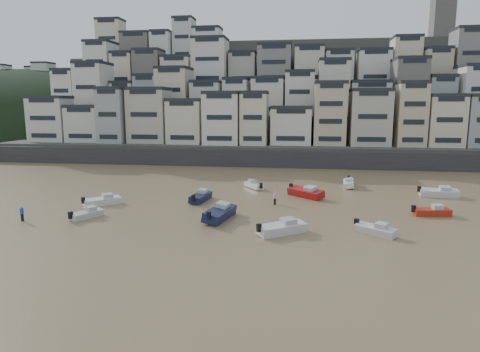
% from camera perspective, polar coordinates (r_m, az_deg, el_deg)
% --- Properties ---
extents(ground, '(400.00, 400.00, 0.00)m').
position_cam_1_polar(ground, '(29.63, -21.61, -17.38)').
color(ground, '#8F764D').
rests_on(ground, ground).
extents(sea_strip, '(340.00, 340.00, 0.00)m').
position_cam_1_polar(sea_strip, '(208.83, -28.28, 5.02)').
color(sea_strip, '#3F4E5B').
rests_on(sea_strip, ground).
extents(harbor_wall, '(140.00, 3.00, 3.50)m').
position_cam_1_polar(harbor_wall, '(88.48, 5.70, 2.32)').
color(harbor_wall, '#38383A').
rests_on(harbor_wall, ground).
extents(hillside, '(141.04, 66.00, 50.00)m').
position_cam_1_polar(hillside, '(127.50, 8.77, 9.61)').
color(hillside, '#4C4C47').
rests_on(hillside, ground).
extents(headland, '(216.00, 135.00, 53.33)m').
position_cam_1_polar(headland, '(192.00, -26.42, 4.85)').
color(headland, black).
rests_on(headland, ground).
extents(boat_a, '(5.69, 4.81, 1.55)m').
position_cam_1_polar(boat_a, '(43.81, 5.60, -6.71)').
color(boat_a, silver).
rests_on(boat_a, ground).
extents(boat_b, '(4.56, 4.00, 1.25)m').
position_cam_1_polar(boat_b, '(45.52, 17.63, -6.70)').
color(boat_b, silver).
rests_on(boat_b, ground).
extents(boat_c, '(3.41, 6.85, 1.79)m').
position_cam_1_polar(boat_c, '(48.94, -2.71, -4.77)').
color(boat_c, '#141B3F').
rests_on(boat_c, ground).
extents(boat_d, '(4.79, 2.09, 1.26)m').
position_cam_1_polar(boat_d, '(55.41, 24.24, -4.18)').
color(boat_d, '#B02715').
rests_on(boat_d, ground).
extents(boat_e, '(5.83, 5.57, 1.66)m').
position_cam_1_polar(boat_e, '(60.85, 8.75, -2.04)').
color(boat_e, maroon).
rests_on(boat_e, ground).
extents(boat_f, '(2.51, 5.59, 1.47)m').
position_cam_1_polar(boat_f, '(58.10, -5.27, -2.62)').
color(boat_f, '#131A3D').
rests_on(boat_f, ground).
extents(boat_g, '(5.74, 2.15, 1.54)m').
position_cam_1_polar(boat_g, '(66.53, 25.01, -1.89)').
color(boat_g, silver).
rests_on(boat_g, ground).
extents(boat_h, '(3.85, 4.58, 1.24)m').
position_cam_1_polar(boat_h, '(66.34, 1.88, -1.13)').
color(boat_h, silver).
rests_on(boat_h, ground).
extents(boat_i, '(2.18, 5.40, 1.44)m').
position_cam_1_polar(boat_i, '(69.60, 14.29, -0.83)').
color(boat_i, white).
rests_on(boat_i, ground).
extents(boat_j, '(3.24, 4.52, 1.19)m').
position_cam_1_polar(boat_j, '(52.57, -19.77, -4.66)').
color(boat_j, silver).
rests_on(boat_j, ground).
extents(boat_k, '(4.91, 4.63, 1.39)m').
position_cam_1_polar(boat_k, '(58.51, -17.90, -3.01)').
color(boat_k, silver).
rests_on(boat_k, ground).
extents(person_blue, '(0.44, 0.44, 1.74)m').
position_cam_1_polar(person_blue, '(54.11, -27.07, -4.46)').
color(person_blue, blue).
rests_on(person_blue, ground).
extents(person_pink, '(0.44, 0.44, 1.74)m').
position_cam_1_polar(person_pink, '(55.98, 4.67, -2.95)').
color(person_pink, '#D999AE').
rests_on(person_pink, ground).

